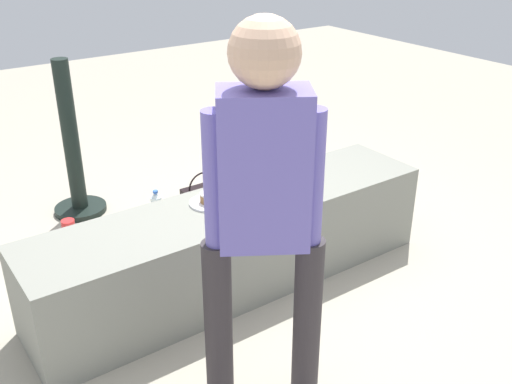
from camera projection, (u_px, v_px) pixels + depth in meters
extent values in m
plane|color=#AAA28F|center=(237.00, 283.00, 3.41)|extent=(12.00, 12.00, 0.00)
cube|color=gray|center=(236.00, 244.00, 3.30)|extent=(2.34, 0.53, 0.52)
cylinder|color=#2A2143|center=(256.00, 198.00, 3.16)|extent=(0.10, 0.25, 0.08)
cylinder|color=#2A2143|center=(272.00, 192.00, 3.22)|extent=(0.10, 0.25, 0.08)
cube|color=white|center=(251.00, 165.00, 3.21)|extent=(0.22, 0.15, 0.28)
sphere|color=#DBAD8C|center=(251.00, 126.00, 3.11)|extent=(0.16, 0.16, 0.16)
cylinder|color=#DBAD8C|center=(234.00, 171.00, 3.14)|extent=(0.05, 0.05, 0.21)
cylinder|color=#DBAD8C|center=(267.00, 160.00, 3.27)|extent=(0.05, 0.05, 0.21)
cylinder|color=#322C30|center=(307.00, 322.00, 2.46)|extent=(0.12, 0.12, 0.79)
cylinder|color=#322C30|center=(218.00, 325.00, 2.45)|extent=(0.12, 0.12, 0.79)
cube|color=#6C61BA|center=(264.00, 170.00, 2.15)|extent=(0.39, 0.35, 0.61)
sphere|color=#DBAD8C|center=(265.00, 52.00, 1.97)|extent=(0.25, 0.25, 0.25)
cylinder|color=#6C61BA|center=(311.00, 183.00, 2.19)|extent=(0.09, 0.09, 0.57)
cylinder|color=#6C61BA|center=(216.00, 185.00, 2.17)|extent=(0.09, 0.09, 0.57)
cylinder|color=white|center=(210.00, 203.00, 3.18)|extent=(0.22, 0.22, 0.01)
cylinder|color=brown|center=(209.00, 198.00, 3.17)|extent=(0.10, 0.10, 0.04)
cylinder|color=silver|center=(209.00, 193.00, 3.15)|extent=(0.10, 0.10, 0.01)
cube|color=silver|center=(220.00, 199.00, 3.20)|extent=(0.11, 0.04, 0.00)
cube|color=#4C99E0|center=(247.00, 187.00, 4.29)|extent=(0.21, 0.12, 0.26)
torus|color=white|center=(241.00, 172.00, 4.21)|extent=(0.08, 0.01, 0.08)
torus|color=white|center=(252.00, 169.00, 4.26)|extent=(0.08, 0.01, 0.08)
cylinder|color=black|center=(81.00, 209.00, 4.22)|extent=(0.36, 0.36, 0.04)
cylinder|color=black|center=(70.00, 137.00, 3.98)|extent=(0.11, 0.11, 1.05)
cylinder|color=silver|center=(157.00, 208.00, 4.07)|extent=(0.08, 0.08, 0.18)
cone|color=silver|center=(156.00, 195.00, 4.03)|extent=(0.07, 0.07, 0.03)
cylinder|color=blue|center=(155.00, 192.00, 4.02)|extent=(0.03, 0.03, 0.02)
cylinder|color=red|center=(69.00, 228.00, 3.87)|extent=(0.09, 0.09, 0.12)
cube|color=black|center=(203.00, 201.00, 4.14)|extent=(0.30, 0.12, 0.22)
torus|color=black|center=(203.00, 187.00, 4.09)|extent=(0.22, 0.01, 0.22)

